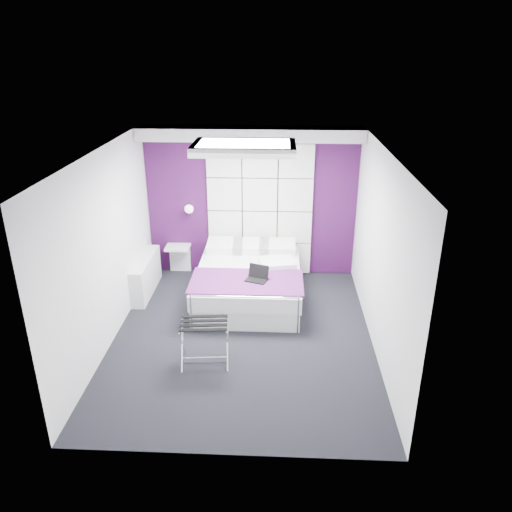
{
  "coord_description": "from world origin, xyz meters",
  "views": [
    {
      "loc": [
        0.48,
        -6.0,
        3.81
      ],
      "look_at": [
        0.17,
        0.35,
        1.09
      ],
      "focal_mm": 35.0,
      "sensor_mm": 36.0,
      "label": 1
    }
  ],
  "objects": [
    {
      "name": "radiator",
      "position": [
        -1.69,
        1.3,
        0.3
      ],
      "size": [
        0.22,
        1.2,
        0.6
      ],
      "primitive_type": "cube",
      "color": "silver",
      "rests_on": "floor"
    },
    {
      "name": "ceiling",
      "position": [
        0.0,
        0.0,
        2.6
      ],
      "size": [
        4.4,
        4.4,
        0.0
      ],
      "primitive_type": "plane",
      "rotation": [
        3.14,
        0.0,
        0.0
      ],
      "color": "white",
      "rests_on": "wall_back"
    },
    {
      "name": "wall_left",
      "position": [
        -1.8,
        0.0,
        1.3
      ],
      "size": [
        0.0,
        4.4,
        4.4
      ],
      "primitive_type": "plane",
      "rotation": [
        1.57,
        0.0,
        1.57
      ],
      "color": "white",
      "rests_on": "floor"
    },
    {
      "name": "wall_right",
      "position": [
        1.8,
        0.0,
        1.3
      ],
      "size": [
        0.0,
        4.4,
        4.4
      ],
      "primitive_type": "plane",
      "rotation": [
        1.57,
        0.0,
        -1.57
      ],
      "color": "white",
      "rests_on": "floor"
    },
    {
      "name": "luggage_rack",
      "position": [
        -0.44,
        -0.63,
        0.29
      ],
      "size": [
        0.6,
        0.44,
        0.59
      ],
      "rotation": [
        0.0,
        0.0,
        0.09
      ],
      "color": "silver",
      "rests_on": "floor"
    },
    {
      "name": "headboard",
      "position": [
        0.15,
        2.14,
        1.17
      ],
      "size": [
        1.8,
        0.08,
        2.3
      ],
      "primitive_type": null,
      "color": "silver",
      "rests_on": "wall_back"
    },
    {
      "name": "laptop",
      "position": [
        0.16,
        0.69,
        0.62
      ],
      "size": [
        0.31,
        0.22,
        0.23
      ],
      "rotation": [
        0.0,
        0.0,
        -0.36
      ],
      "color": "black",
      "rests_on": "bed"
    },
    {
      "name": "soffit",
      "position": [
        0.0,
        1.95,
        2.5
      ],
      "size": [
        3.58,
        0.5,
        0.2
      ],
      "primitive_type": "cube",
      "color": "silver",
      "rests_on": "wall_back"
    },
    {
      "name": "skylight",
      "position": [
        0.0,
        0.6,
        2.55
      ],
      "size": [
        1.36,
        0.86,
        0.12
      ],
      "primitive_type": null,
      "color": "white",
      "rests_on": "ceiling"
    },
    {
      "name": "wall_lamp",
      "position": [
        -1.05,
        2.06,
        1.22
      ],
      "size": [
        0.15,
        0.15,
        0.15
      ],
      "primitive_type": "sphere",
      "color": "white",
      "rests_on": "wall_back"
    },
    {
      "name": "floor",
      "position": [
        0.0,
        0.0,
        0.0
      ],
      "size": [
        4.4,
        4.4,
        0.0
      ],
      "primitive_type": "plane",
      "color": "black",
      "rests_on": "ground"
    },
    {
      "name": "accent_wall",
      "position": [
        0.0,
        2.19,
        1.3
      ],
      "size": [
        3.58,
        0.02,
        2.58
      ],
      "primitive_type": "cube",
      "color": "#380D3A",
      "rests_on": "wall_back"
    },
    {
      "name": "wall_back",
      "position": [
        0.0,
        2.2,
        1.3
      ],
      "size": [
        3.6,
        0.0,
        3.6
      ],
      "primitive_type": "plane",
      "rotation": [
        1.57,
        0.0,
        0.0
      ],
      "color": "white",
      "rests_on": "floor"
    },
    {
      "name": "bed",
      "position": [
        0.02,
        1.13,
        0.3
      ],
      "size": [
        1.67,
        2.02,
        0.71
      ],
      "color": "silver",
      "rests_on": "floor"
    },
    {
      "name": "nightstand",
      "position": [
        -1.29,
        2.02,
        0.51
      ],
      "size": [
        0.42,
        0.33,
        0.05
      ],
      "primitive_type": "cube",
      "color": "silver",
      "rests_on": "wall_back"
    }
  ]
}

